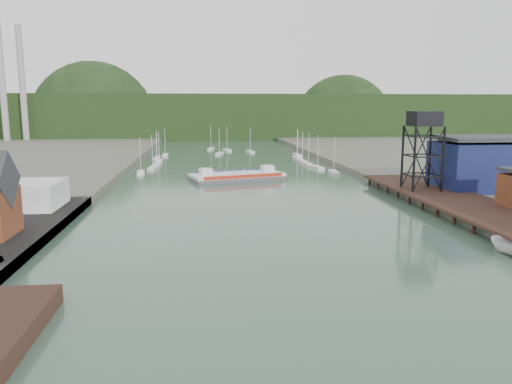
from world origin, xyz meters
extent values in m
plane|color=#314D3D|center=(0.00, 0.00, 0.00)|extent=(600.00, 600.00, 0.00)
cube|color=black|center=(37.00, 45.00, 1.90)|extent=(14.00, 70.00, 0.50)
cylinder|color=black|center=(31.00, 45.00, 0.80)|extent=(0.60, 0.60, 2.20)
cylinder|color=black|center=(43.00, 45.00, 0.80)|extent=(0.60, 0.60, 2.20)
cube|color=silver|center=(-44.00, 50.00, 3.85)|extent=(18.00, 12.00, 4.50)
cylinder|color=black|center=(32.00, 55.00, 8.65)|extent=(0.50, 0.50, 13.00)
cylinder|color=black|center=(38.00, 55.00, 8.65)|extent=(0.50, 0.50, 13.00)
cylinder|color=black|center=(32.00, 61.00, 8.65)|extent=(0.50, 0.50, 13.00)
cylinder|color=black|center=(38.00, 61.00, 8.65)|extent=(0.50, 0.50, 13.00)
cube|color=black|center=(35.00, 58.00, 16.65)|extent=(5.50, 5.50, 3.00)
cube|color=#0E0F3D|center=(50.00, 60.00, 6.60)|extent=(20.00, 14.00, 10.00)
cube|color=#2D2D33|center=(50.00, 60.00, 12.50)|extent=(20.50, 14.50, 0.80)
cube|color=silver|center=(-27.54, 103.89, 0.35)|extent=(2.67, 7.65, 0.90)
cube|color=silver|center=(-25.28, 115.30, 0.35)|extent=(2.81, 7.67, 0.90)
cube|color=silver|center=(-24.71, 124.17, 0.35)|extent=(2.35, 7.59, 0.90)
cube|color=silver|center=(-24.81, 134.09, 0.35)|extent=(2.01, 7.50, 0.90)
cube|color=silver|center=(-26.64, 146.33, 0.35)|extent=(2.00, 7.50, 0.90)
cube|color=silver|center=(-24.32, 156.17, 0.35)|extent=(2.16, 7.54, 0.90)
cube|color=silver|center=(27.56, 99.03, 0.35)|extent=(2.53, 7.62, 0.90)
cube|color=silver|center=(25.46, 110.51, 0.35)|extent=(2.76, 7.67, 0.90)
cube|color=silver|center=(24.46, 119.29, 0.35)|extent=(2.22, 7.56, 0.90)
cube|color=silver|center=(24.27, 128.28, 0.35)|extent=(2.18, 7.54, 0.90)
cube|color=silver|center=(24.67, 139.38, 0.35)|extent=(2.46, 7.61, 0.90)
cube|color=silver|center=(26.78, 150.99, 0.35)|extent=(2.48, 7.61, 0.90)
cube|color=silver|center=(-3.16, 160.00, 0.35)|extent=(3.78, 7.76, 0.90)
cube|color=silver|center=(10.04, 168.00, 0.35)|extent=(3.31, 7.74, 0.90)
cube|color=silver|center=(0.66, 176.00, 0.35)|extent=(3.76, 7.76, 0.90)
cube|color=silver|center=(-6.11, 184.00, 0.35)|extent=(3.40, 7.74, 0.90)
cylinder|color=#9C9C97|center=(-110.00, 230.00, 30.00)|extent=(3.20, 3.20, 60.00)
cylinder|color=#9C9C97|center=(-102.00, 235.00, 30.00)|extent=(3.20, 3.20, 60.00)
cube|color=black|center=(0.00, 300.00, 12.00)|extent=(500.00, 120.00, 28.00)
sphere|color=black|center=(-80.00, 300.00, 8.00)|extent=(80.00, 80.00, 80.00)
sphere|color=black|center=(90.00, 310.00, 6.00)|extent=(70.00, 70.00, 70.00)
cube|color=#505053|center=(-0.92, 89.81, 0.48)|extent=(25.83, 16.17, 0.96)
cube|color=silver|center=(-0.92, 89.81, 1.35)|extent=(25.83, 16.17, 0.77)
cube|color=red|center=(0.49, 85.15, 1.54)|extent=(20.33, 6.25, 0.87)
cube|color=navy|center=(-2.32, 94.47, 1.54)|extent=(20.33, 6.25, 0.87)
cube|color=silver|center=(-9.21, 87.31, 2.50)|extent=(3.60, 3.60, 1.93)
cube|color=silver|center=(7.38, 92.31, 2.50)|extent=(3.60, 3.60, 1.93)
imported|color=silver|center=(29.39, 18.94, 1.11)|extent=(2.80, 5.94, 2.21)
camera|label=1|loc=(-9.96, -39.89, 19.19)|focal=35.00mm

